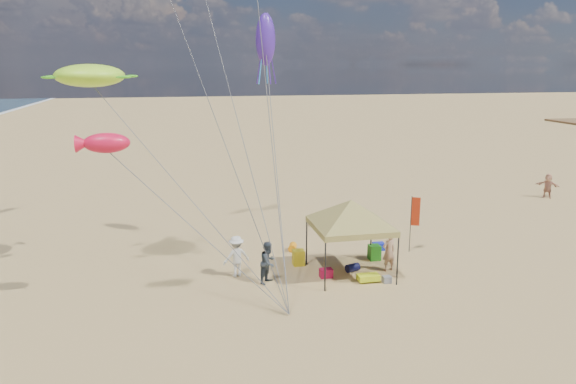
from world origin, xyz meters
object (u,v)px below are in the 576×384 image
canopy_tent (351,203)px  chair_yellow (298,258)px  chair_green (374,252)px  beach_cart (368,277)px  person_far_c (548,186)px  person_near_c (236,256)px  person_near_a (389,252)px  cooler_blue (379,246)px  feather_flag (414,215)px  person_near_b (268,262)px  cooler_red (326,273)px

canopy_tent → chair_yellow: size_ratio=8.87×
chair_green → beach_cart: chair_green is taller
canopy_tent → person_far_c: canopy_tent is taller
chair_green → person_near_c: 6.56m
chair_green → beach_cart: (-1.21, -2.45, -0.15)m
beach_cart → person_near_a: bearing=38.0°
cooler_blue → chair_green: 1.39m
feather_flag → beach_cart: size_ratio=3.09×
canopy_tent → person_near_b: (-3.59, -0.17, -2.30)m
canopy_tent → cooler_red: bearing=-172.3°
canopy_tent → cooler_red: (-1.09, -0.15, -3.00)m
feather_flag → chair_green: 2.75m
beach_cart → person_near_a: 1.79m
cooler_blue → cooler_red: bearing=-141.2°
chair_yellow → person_near_b: size_ratio=0.40×
feather_flag → chair_green: bearing=-164.4°
chair_yellow → person_near_c: 3.03m
cooler_red → person_near_c: size_ratio=0.30×
cooler_blue → person_near_c: 7.46m
cooler_red → beach_cart: size_ratio=0.60×
cooler_blue → canopy_tent: bearing=-132.0°
canopy_tent → beach_cart: size_ratio=6.90×
feather_flag → person_far_c: 16.05m
feather_flag → cooler_blue: feather_flag is taller
cooler_red → person_near_b: person_near_b is taller
chair_yellow → cooler_red: bearing=-64.1°
chair_yellow → beach_cart: (2.40, -2.53, -0.15)m
person_near_b → person_far_c: bearing=-22.4°
chair_green → person_far_c: 18.23m
chair_green → person_near_c: person_near_c is taller
canopy_tent → cooler_blue: canopy_tent is taller
person_near_a → person_far_c: (15.82, 10.31, -0.05)m
beach_cart → person_near_a: size_ratio=0.51×
feather_flag → beach_cart: feather_flag is taller
cooler_blue → chair_yellow: chair_yellow is taller
cooler_blue → person_near_b: person_near_b is taller
feather_flag → person_near_b: (-7.49, -2.23, -0.98)m
cooler_blue → person_far_c: size_ratio=0.33×
canopy_tent → person_far_c: size_ratio=3.74×
chair_yellow → person_far_c: 21.42m
cooler_red → chair_green: (2.79, 1.60, 0.16)m
chair_green → person_near_a: person_near_a is taller
canopy_tent → person_near_b: canopy_tent is taller
canopy_tent → beach_cart: (0.49, -1.00, -2.99)m
cooler_red → person_near_c: bearing=165.8°
beach_cart → person_far_c: 20.54m
feather_flag → person_near_b: 7.88m
canopy_tent → person_near_a: size_ratio=3.53×
cooler_blue → chair_green: size_ratio=0.77×
person_near_a → cooler_red: bearing=-8.8°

